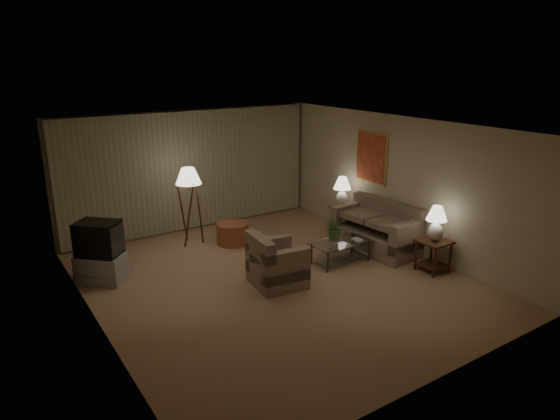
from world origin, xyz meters
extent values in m
plane|color=tan|center=(0.00, 0.00, 0.00)|extent=(7.00, 7.00, 0.00)
cube|color=#BEB592|center=(0.00, 3.50, 1.35)|extent=(6.00, 0.04, 2.70)
cube|color=#BEB592|center=(-3.00, 0.00, 1.35)|extent=(0.04, 7.00, 2.70)
cube|color=#BEB592|center=(3.00, 0.00, 1.35)|extent=(0.04, 7.00, 2.70)
cube|color=white|center=(0.00, 0.00, 2.70)|extent=(6.00, 7.00, 0.04)
cube|color=tan|center=(0.00, 3.42, 1.35)|extent=(5.85, 0.12, 2.65)
cube|color=gold|center=(2.98, 0.80, 1.75)|extent=(0.03, 0.90, 1.10)
cube|color=#B12220|center=(2.95, 0.80, 1.75)|extent=(0.02, 0.80, 1.00)
cube|color=gray|center=(2.50, 0.08, 0.21)|extent=(1.92, 1.17, 0.42)
cube|color=gray|center=(-0.05, -0.18, 0.19)|extent=(1.07, 1.03, 0.39)
cube|color=#36190E|center=(2.65, -1.27, 0.58)|extent=(0.53, 0.53, 0.04)
cube|color=#36190E|center=(2.65, -1.27, 0.12)|extent=(0.45, 0.45, 0.02)
cylinder|color=#36190E|center=(2.43, -1.49, 0.28)|extent=(0.05, 0.05, 0.56)
cylinder|color=#36190E|center=(2.43, -1.06, 0.28)|extent=(0.05, 0.05, 0.56)
cylinder|color=#36190E|center=(2.87, -1.49, 0.28)|extent=(0.05, 0.05, 0.56)
cylinder|color=#36190E|center=(2.87, -1.06, 0.28)|extent=(0.05, 0.05, 0.56)
cube|color=#36190E|center=(2.65, 1.33, 0.58)|extent=(0.45, 0.38, 0.04)
cube|color=#36190E|center=(2.65, 1.33, 0.12)|extent=(0.38, 0.32, 0.02)
cylinder|color=#36190E|center=(2.47, 1.19, 0.28)|extent=(0.05, 0.05, 0.56)
cylinder|color=#36190E|center=(2.47, 1.47, 0.28)|extent=(0.05, 0.05, 0.56)
cylinder|color=#36190E|center=(2.83, 1.19, 0.28)|extent=(0.05, 0.05, 0.56)
cylinder|color=#36190E|center=(2.83, 1.47, 0.28)|extent=(0.05, 0.05, 0.56)
ellipsoid|color=white|center=(2.65, -1.27, 0.76)|extent=(0.26, 0.26, 0.33)
cylinder|color=white|center=(2.65, -1.27, 0.97)|extent=(0.03, 0.03, 0.08)
cone|color=silver|center=(2.65, -1.27, 1.12)|extent=(0.38, 0.38, 0.26)
ellipsoid|color=white|center=(2.65, 1.33, 0.77)|extent=(0.27, 0.27, 0.34)
cylinder|color=white|center=(2.65, 1.33, 0.98)|extent=(0.03, 0.03, 0.08)
cone|color=silver|center=(2.65, 1.33, 1.14)|extent=(0.39, 0.39, 0.27)
cube|color=silver|center=(1.50, -0.02, 0.41)|extent=(1.16, 0.63, 0.02)
cube|color=silver|center=(1.50, -0.02, 0.10)|extent=(1.08, 0.55, 0.01)
cylinder|color=#3F3019|center=(0.99, -0.27, 0.20)|extent=(0.04, 0.04, 0.40)
cylinder|color=#3F3019|center=(0.99, 0.22, 0.20)|extent=(0.04, 0.04, 0.40)
cylinder|color=#3F3019|center=(2.01, -0.27, 0.20)|extent=(0.04, 0.04, 0.40)
cylinder|color=#3F3019|center=(2.01, 0.22, 0.20)|extent=(0.04, 0.04, 0.40)
cube|color=#979799|center=(-2.55, 1.64, 0.25)|extent=(1.30, 1.30, 0.50)
cube|color=black|center=(-2.55, 1.64, 0.80)|extent=(1.20, 1.20, 0.60)
cylinder|color=#36190E|center=(-0.47, 2.51, 1.28)|extent=(0.04, 0.04, 0.24)
cone|color=silver|center=(-0.47, 2.51, 1.47)|extent=(0.53, 0.53, 0.33)
cylinder|color=#AB5E3A|center=(0.26, 2.02, 0.22)|extent=(0.85, 0.85, 0.45)
imported|color=white|center=(1.35, -0.02, 0.49)|extent=(0.16, 0.16, 0.15)
imported|color=#4A7935|center=(1.35, -0.02, 0.80)|extent=(0.48, 0.44, 0.46)
imported|color=olive|center=(1.75, -0.12, 0.42)|extent=(0.17, 0.23, 0.02)
camera|label=1|loc=(-4.38, -6.81, 3.79)|focal=32.00mm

